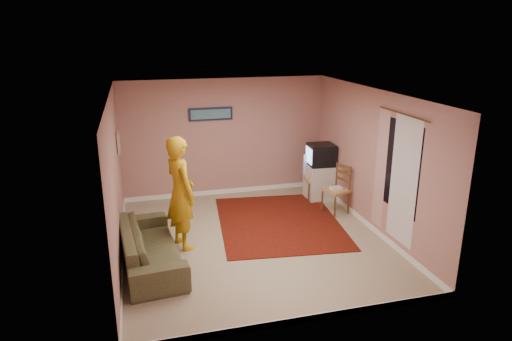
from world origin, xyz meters
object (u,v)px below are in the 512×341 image
object	(u,v)px
crt_tv	(321,155)
person	(181,193)
chair_a	(316,175)
tv_cabinet	(320,182)
chair_b	(336,184)
sofa	(150,246)

from	to	relation	value
crt_tv	person	distance (m)	3.55
chair_a	person	size ratio (longest dim) A/B	0.26
person	crt_tv	bearing A→B (deg)	-83.75
tv_cabinet	crt_tv	world-z (taller)	crt_tv
chair_b	person	size ratio (longest dim) A/B	0.29
sofa	person	bearing A→B (deg)	-52.58
sofa	chair_b	bearing A→B (deg)	-77.00
crt_tv	chair_b	distance (m)	0.95
chair_b	person	xyz separation A→B (m)	(-3.17, -0.71, 0.37)
chair_a	tv_cabinet	bearing A→B (deg)	27.15
chair_a	sofa	world-z (taller)	chair_a
person	sofa	bearing A→B (deg)	112.60
tv_cabinet	chair_b	size ratio (longest dim) A/B	1.36
crt_tv	tv_cabinet	bearing A→B (deg)	0.00
tv_cabinet	chair_a	world-z (taller)	chair_a
chair_b	tv_cabinet	bearing A→B (deg)	160.67
sofa	chair_a	bearing A→B (deg)	-65.74
chair_b	person	world-z (taller)	person
person	tv_cabinet	bearing A→B (deg)	-83.80
crt_tv	sofa	bearing A→B (deg)	-147.31
crt_tv	chair_a	distance (m)	0.45
person	chair_b	bearing A→B (deg)	-97.41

